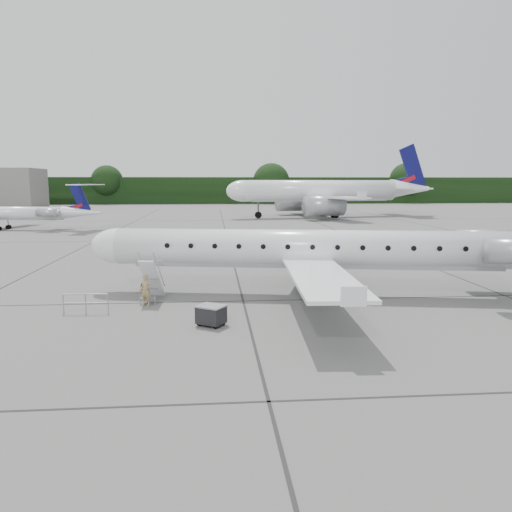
{
  "coord_description": "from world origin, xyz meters",
  "views": [
    {
      "loc": [
        -5.55,
        -23.53,
        6.52
      ],
      "look_at": [
        -3.13,
        4.78,
        2.3
      ],
      "focal_mm": 35.0,
      "sensor_mm": 36.0,
      "label": 1
    }
  ],
  "objects": [
    {
      "name": "bg_narrowbody",
      "position": [
        14.39,
        68.9,
        6.85
      ],
      "size": [
        42.67,
        34.18,
        13.71
      ],
      "primitive_type": null,
      "rotation": [
        0.0,
        0.0,
        0.19
      ],
      "color": "white",
      "rests_on": "ground"
    },
    {
      "name": "ground",
      "position": [
        0.0,
        0.0,
        0.0
      ],
      "size": [
        320.0,
        320.0,
        0.0
      ],
      "primitive_type": "plane",
      "color": "slate",
      "rests_on": "ground"
    },
    {
      "name": "airstair",
      "position": [
        -8.97,
        3.91,
        1.19
      ],
      "size": [
        1.2,
        2.23,
        2.38
      ],
      "primitive_type": null,
      "rotation": [
        0.0,
        0.0,
        -0.17
      ],
      "color": "white",
      "rests_on": "ground"
    },
    {
      "name": "treeline",
      "position": [
        0.0,
        130.0,
        4.0
      ],
      "size": [
        260.0,
        4.0,
        8.0
      ],
      "primitive_type": "cube",
      "color": "black",
      "rests_on": "ground"
    },
    {
      "name": "safety_railing",
      "position": [
        -11.96,
        1.33,
        0.5
      ],
      "size": [
        2.2,
        0.19,
        1.0
      ],
      "primitive_type": null,
      "rotation": [
        0.0,
        0.0,
        -0.05
      ],
      "color": "#909398",
      "rests_on": "ground"
    },
    {
      "name": "baggage_cart",
      "position": [
        -5.71,
        -1.29,
        0.5
      ],
      "size": [
        1.49,
        1.42,
        1.01
      ],
      "primitive_type": null,
      "rotation": [
        0.0,
        0.0,
        -0.58
      ],
      "color": "black",
      "rests_on": "ground"
    },
    {
      "name": "main_regional_jet",
      "position": [
        0.24,
        4.5,
        3.8
      ],
      "size": [
        32.9,
        26.15,
        7.61
      ],
      "primitive_type": null,
      "rotation": [
        0.0,
        0.0,
        -0.17
      ],
      "color": "white",
      "rests_on": "ground"
    },
    {
      "name": "passenger",
      "position": [
        -9.18,
        2.72,
        0.84
      ],
      "size": [
        0.72,
        0.61,
        1.69
      ],
      "primitive_type": "imported",
      "rotation": [
        0.0,
        0.0,
        -0.39
      ],
      "color": "#9C8355",
      "rests_on": "ground"
    }
  ]
}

